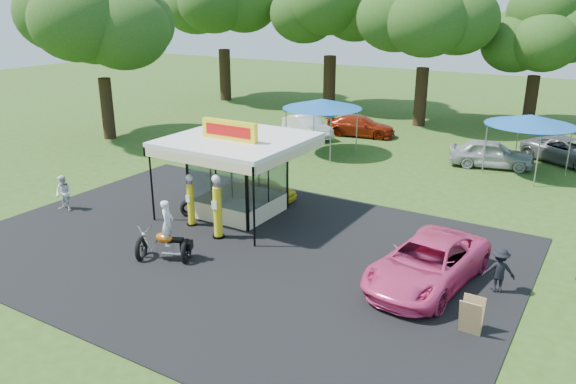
% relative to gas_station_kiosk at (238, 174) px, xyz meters
% --- Properties ---
extents(ground, '(120.00, 120.00, 0.00)m').
position_rel_gas_station_kiosk_xyz_m(ground, '(2.00, -4.99, -1.78)').
color(ground, '#2E4A17').
rests_on(ground, ground).
extents(asphalt_apron, '(20.00, 14.00, 0.04)m').
position_rel_gas_station_kiosk_xyz_m(asphalt_apron, '(2.00, -2.99, -1.76)').
color(asphalt_apron, black).
rests_on(asphalt_apron, ground).
extents(gas_station_kiosk, '(5.40, 5.40, 4.18)m').
position_rel_gas_station_kiosk_xyz_m(gas_station_kiosk, '(0.00, 0.00, 0.00)').
color(gas_station_kiosk, white).
rests_on(gas_station_kiosk, ground).
extents(gas_pump_left, '(0.41, 0.41, 2.21)m').
position_rel_gas_station_kiosk_xyz_m(gas_pump_left, '(-0.85, -2.13, -0.72)').
color(gas_pump_left, black).
rests_on(gas_pump_left, ground).
extents(gas_pump_right, '(0.48, 0.48, 2.59)m').
position_rel_gas_station_kiosk_xyz_m(gas_pump_right, '(0.87, -2.57, -0.54)').
color(gas_pump_right, black).
rests_on(gas_pump_right, ground).
extents(motorcycle, '(2.06, 1.59, 2.34)m').
position_rel_gas_station_kiosk_xyz_m(motorcycle, '(0.52, -5.05, -0.87)').
color(motorcycle, black).
rests_on(motorcycle, ground).
extents(spare_tires, '(0.91, 0.82, 0.74)m').
position_rel_gas_station_kiosk_xyz_m(spare_tires, '(-1.69, -1.37, -1.42)').
color(spare_tires, black).
rests_on(spare_tires, ground).
extents(a_frame_sign, '(0.60, 0.54, 1.08)m').
position_rel_gas_station_kiosk_xyz_m(a_frame_sign, '(10.92, -4.20, -1.23)').
color(a_frame_sign, '#593819').
rests_on(a_frame_sign, ground).
extents(kiosk_car, '(2.82, 1.13, 0.96)m').
position_rel_gas_station_kiosk_xyz_m(kiosk_car, '(-0.00, 2.21, -1.30)').
color(kiosk_car, yellow).
rests_on(kiosk_car, ground).
extents(pink_sedan, '(3.16, 5.70, 1.51)m').
position_rel_gas_station_kiosk_xyz_m(pink_sedan, '(8.95, -2.02, -1.03)').
color(pink_sedan, '#E63E7E').
rests_on(pink_sedan, ground).
extents(spectator_west, '(0.83, 0.67, 1.59)m').
position_rel_gas_station_kiosk_xyz_m(spectator_west, '(-6.76, -3.67, -0.99)').
color(spectator_west, white).
rests_on(spectator_west, ground).
extents(spectator_east_a, '(1.11, 0.85, 1.52)m').
position_rel_gas_station_kiosk_xyz_m(spectator_east_a, '(11.05, -1.37, -1.02)').
color(spectator_east_a, black).
rests_on(spectator_east_a, ground).
extents(bg_car_a, '(4.56, 3.43, 1.44)m').
position_rel_gas_station_kiosk_xyz_m(bg_car_a, '(-4.53, 14.00, -1.06)').
color(bg_car_a, white).
rests_on(bg_car_a, ground).
extents(bg_car_b, '(4.91, 2.64, 1.35)m').
position_rel_gas_station_kiosk_xyz_m(bg_car_b, '(-1.61, 16.16, -1.11)').
color(bg_car_b, maroon).
rests_on(bg_car_b, ground).
extents(bg_car_c, '(4.76, 2.81, 1.52)m').
position_rel_gas_station_kiosk_xyz_m(bg_car_c, '(7.66, 13.03, -1.02)').
color(bg_car_c, '#ADADB2').
rests_on(bg_car_c, ground).
extents(bg_car_d, '(5.64, 4.47, 1.43)m').
position_rel_gas_station_kiosk_xyz_m(bg_car_d, '(11.25, 15.99, -1.07)').
color(bg_car_d, '#5E5E60').
rests_on(bg_car_d, ground).
extents(tent_west, '(4.70, 4.70, 3.29)m').
position_rel_gas_station_kiosk_xyz_m(tent_west, '(-1.73, 10.78, 1.19)').
color(tent_west, gray).
rests_on(tent_west, ground).
extents(tent_east, '(4.57, 4.57, 3.20)m').
position_rel_gas_station_kiosk_xyz_m(tent_east, '(9.49, 12.56, 1.11)').
color(tent_east, gray).
rests_on(tent_east, ground).
extents(oak_far_a, '(10.75, 10.75, 12.74)m').
position_rel_gas_station_kiosk_xyz_m(oak_far_a, '(-18.23, 22.98, 6.32)').
color(oak_far_a, black).
rests_on(oak_far_a, ground).
extents(oak_far_b, '(10.14, 10.14, 12.09)m').
position_rel_gas_station_kiosk_xyz_m(oak_far_b, '(-8.19, 24.25, 5.94)').
color(oak_far_b, black).
rests_on(oak_far_b, ground).
extents(oak_far_c, '(10.04, 10.04, 11.83)m').
position_rel_gas_station_kiosk_xyz_m(oak_far_c, '(0.68, 21.51, 5.72)').
color(oak_far_c, black).
rests_on(oak_far_c, ground).
extents(oak_far_d, '(8.36, 8.36, 9.95)m').
position_rel_gas_station_kiosk_xyz_m(oak_far_d, '(7.50, 25.99, 4.56)').
color(oak_far_d, black).
rests_on(oak_far_d, ground).
extents(oak_near, '(10.24, 10.24, 11.79)m').
position_rel_gas_station_kiosk_xyz_m(oak_near, '(-15.62, 6.83, 5.61)').
color(oak_near, black).
rests_on(oak_near, ground).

